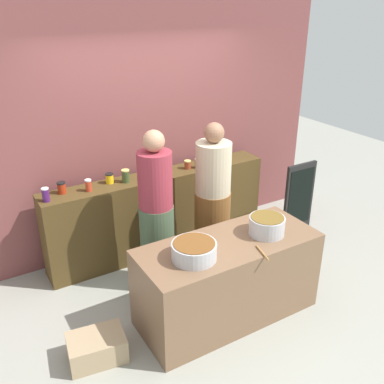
{
  "coord_description": "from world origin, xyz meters",
  "views": [
    {
      "loc": [
        -2.01,
        -3.01,
        2.84
      ],
      "look_at": [
        0.0,
        0.35,
        1.05
      ],
      "focal_mm": 40.47,
      "sensor_mm": 36.0,
      "label": 1
    }
  ],
  "objects_px": {
    "cooking_pot_left": "(194,251)",
    "cook_with_tongs": "(157,220)",
    "preserve_jar_0": "(46,195)",
    "preserve_jar_3": "(110,178)",
    "preserve_jar_5": "(154,170)",
    "bread_crate": "(97,348)",
    "cook_in_cap": "(212,205)",
    "preserve_jar_4": "(126,176)",
    "cooking_pot_center": "(267,225)",
    "preserve_jar_7": "(198,163)",
    "chalkboard_sign": "(299,200)",
    "wooden_spoon": "(262,253)",
    "preserve_jar_6": "(188,165)",
    "preserve_jar_2": "(88,185)",
    "preserve_jar_8": "(228,156)",
    "preserve_jar_1": "(62,188)"
  },
  "relations": [
    {
      "from": "cooking_pot_left",
      "to": "cook_with_tongs",
      "type": "relative_size",
      "value": 0.23
    },
    {
      "from": "preserve_jar_0",
      "to": "preserve_jar_3",
      "type": "distance_m",
      "value": 0.71
    },
    {
      "from": "preserve_jar_3",
      "to": "preserve_jar_5",
      "type": "bearing_deg",
      "value": -7.85
    },
    {
      "from": "bread_crate",
      "to": "cook_in_cap",
      "type": "bearing_deg",
      "value": 23.27
    },
    {
      "from": "preserve_jar_4",
      "to": "cooking_pot_center",
      "type": "distance_m",
      "value": 1.65
    },
    {
      "from": "cooking_pot_center",
      "to": "bread_crate",
      "type": "distance_m",
      "value": 1.84
    },
    {
      "from": "preserve_jar_3",
      "to": "cook_with_tongs",
      "type": "bearing_deg",
      "value": -72.64
    },
    {
      "from": "preserve_jar_7",
      "to": "chalkboard_sign",
      "type": "xyz_separation_m",
      "value": [
        1.16,
        -0.54,
        -0.54
      ]
    },
    {
      "from": "cooking_pot_left",
      "to": "wooden_spoon",
      "type": "distance_m",
      "value": 0.6
    },
    {
      "from": "preserve_jar_6",
      "to": "cooking_pot_center",
      "type": "xyz_separation_m",
      "value": [
        0.01,
        -1.44,
        -0.13
      ]
    },
    {
      "from": "preserve_jar_4",
      "to": "preserve_jar_3",
      "type": "bearing_deg",
      "value": 157.55
    },
    {
      "from": "preserve_jar_5",
      "to": "preserve_jar_7",
      "type": "bearing_deg",
      "value": -3.84
    },
    {
      "from": "preserve_jar_3",
      "to": "chalkboard_sign",
      "type": "xyz_separation_m",
      "value": [
        2.22,
        -0.65,
        -0.54
      ]
    },
    {
      "from": "preserve_jar_2",
      "to": "preserve_jar_8",
      "type": "bearing_deg",
      "value": -0.48
    },
    {
      "from": "preserve_jar_0",
      "to": "preserve_jar_6",
      "type": "height_order",
      "value": "preserve_jar_0"
    },
    {
      "from": "preserve_jar_7",
      "to": "chalkboard_sign",
      "type": "distance_m",
      "value": 1.39
    },
    {
      "from": "preserve_jar_1",
      "to": "cooking_pot_left",
      "type": "height_order",
      "value": "preserve_jar_1"
    },
    {
      "from": "preserve_jar_6",
      "to": "preserve_jar_8",
      "type": "bearing_deg",
      "value": -3.77
    },
    {
      "from": "preserve_jar_1",
      "to": "preserve_jar_2",
      "type": "bearing_deg",
      "value": -18.78
    },
    {
      "from": "preserve_jar_1",
      "to": "preserve_jar_8",
      "type": "distance_m",
      "value": 2.01
    },
    {
      "from": "cook_with_tongs",
      "to": "cook_in_cap",
      "type": "height_order",
      "value": "cook_with_tongs"
    },
    {
      "from": "preserve_jar_0",
      "to": "cook_with_tongs",
      "type": "xyz_separation_m",
      "value": [
        0.92,
        -0.58,
        -0.27
      ]
    },
    {
      "from": "preserve_jar_3",
      "to": "preserve_jar_6",
      "type": "distance_m",
      "value": 0.94
    },
    {
      "from": "cooking_pot_center",
      "to": "bread_crate",
      "type": "height_order",
      "value": "cooking_pot_center"
    },
    {
      "from": "preserve_jar_8",
      "to": "cooking_pot_center",
      "type": "relative_size",
      "value": 0.36
    },
    {
      "from": "preserve_jar_0",
      "to": "preserve_jar_7",
      "type": "height_order",
      "value": "preserve_jar_0"
    },
    {
      "from": "preserve_jar_2",
      "to": "wooden_spoon",
      "type": "relative_size",
      "value": 0.53
    },
    {
      "from": "preserve_jar_0",
      "to": "cooking_pot_center",
      "type": "distance_m",
      "value": 2.17
    },
    {
      "from": "preserve_jar_6",
      "to": "preserve_jar_7",
      "type": "bearing_deg",
      "value": -19.67
    },
    {
      "from": "preserve_jar_0",
      "to": "preserve_jar_4",
      "type": "height_order",
      "value": "preserve_jar_4"
    },
    {
      "from": "preserve_jar_4",
      "to": "wooden_spoon",
      "type": "relative_size",
      "value": 0.6
    },
    {
      "from": "preserve_jar_5",
      "to": "chalkboard_sign",
      "type": "distance_m",
      "value": 1.9
    },
    {
      "from": "preserve_jar_5",
      "to": "chalkboard_sign",
      "type": "bearing_deg",
      "value": -18.57
    },
    {
      "from": "cooking_pot_center",
      "to": "wooden_spoon",
      "type": "xyz_separation_m",
      "value": [
        -0.25,
        -0.25,
        -0.08
      ]
    },
    {
      "from": "preserve_jar_1",
      "to": "cook_in_cap",
      "type": "bearing_deg",
      "value": -25.02
    },
    {
      "from": "preserve_jar_7",
      "to": "chalkboard_sign",
      "type": "height_order",
      "value": "preserve_jar_7"
    },
    {
      "from": "preserve_jar_3",
      "to": "cook_in_cap",
      "type": "distance_m",
      "value": 1.15
    },
    {
      "from": "preserve_jar_4",
      "to": "cooking_pot_center",
      "type": "relative_size",
      "value": 0.43
    },
    {
      "from": "wooden_spoon",
      "to": "cooking_pot_center",
      "type": "bearing_deg",
      "value": 45.09
    },
    {
      "from": "preserve_jar_5",
      "to": "wooden_spoon",
      "type": "bearing_deg",
      "value": -83.23
    },
    {
      "from": "cook_with_tongs",
      "to": "cook_in_cap",
      "type": "distance_m",
      "value": 0.69
    },
    {
      "from": "cooking_pot_center",
      "to": "preserve_jar_0",
      "type": "bearing_deg",
      "value": 139.94
    },
    {
      "from": "preserve_jar_6",
      "to": "cook_with_tongs",
      "type": "xyz_separation_m",
      "value": [
        -0.73,
        -0.62,
        -0.25
      ]
    },
    {
      "from": "preserve_jar_3",
      "to": "preserve_jar_4",
      "type": "distance_m",
      "value": 0.17
    },
    {
      "from": "preserve_jar_1",
      "to": "preserve_jar_5",
      "type": "height_order",
      "value": "preserve_jar_5"
    },
    {
      "from": "preserve_jar_8",
      "to": "cooking_pot_center",
      "type": "bearing_deg",
      "value": -111.21
    },
    {
      "from": "cook_in_cap",
      "to": "wooden_spoon",
      "type": "bearing_deg",
      "value": -100.7
    },
    {
      "from": "preserve_jar_2",
      "to": "wooden_spoon",
      "type": "distance_m",
      "value": 1.94
    },
    {
      "from": "cooking_pot_left",
      "to": "cook_in_cap",
      "type": "distance_m",
      "value": 1.14
    },
    {
      "from": "cooking_pot_center",
      "to": "cook_in_cap",
      "type": "relative_size",
      "value": 0.2
    }
  ]
}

